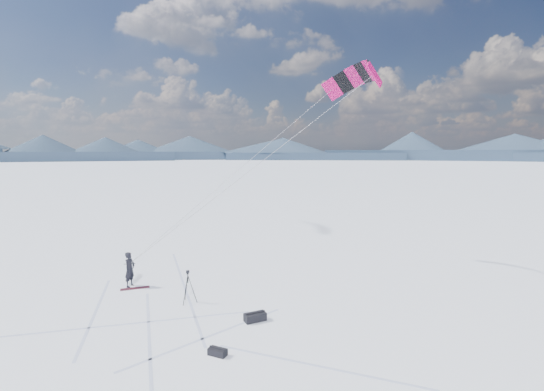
{
  "coord_description": "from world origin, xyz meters",
  "views": [
    {
      "loc": [
        4.8,
        -15.35,
        6.84
      ],
      "look_at": [
        4.18,
        5.86,
        4.46
      ],
      "focal_mm": 26.0,
      "sensor_mm": 36.0,
      "label": 1
    }
  ],
  "objects_px": {
    "snowkiter": "(130,286)",
    "gear_bag_b": "(218,352)",
    "snowboard": "(135,288)",
    "tripod": "(188,282)",
    "gear_bag_a": "(255,317)"
  },
  "relations": [
    {
      "from": "snowkiter",
      "to": "gear_bag_b",
      "type": "distance_m",
      "value": 8.69
    },
    {
      "from": "snowboard",
      "to": "tripod",
      "type": "relative_size",
      "value": 0.93
    },
    {
      "from": "snowkiter",
      "to": "gear_bag_a",
      "type": "relative_size",
      "value": 1.84
    },
    {
      "from": "snowkiter",
      "to": "snowboard",
      "type": "xyz_separation_m",
      "value": [
        0.35,
        -0.31,
        0.02
      ]
    },
    {
      "from": "snowboard",
      "to": "snowkiter",
      "type": "bearing_deg",
      "value": 117.02
    },
    {
      "from": "snowkiter",
      "to": "tripod",
      "type": "height_order",
      "value": "tripod"
    },
    {
      "from": "gear_bag_a",
      "to": "gear_bag_b",
      "type": "relative_size",
      "value": 1.38
    },
    {
      "from": "snowkiter",
      "to": "snowboard",
      "type": "height_order",
      "value": "snowkiter"
    },
    {
      "from": "tripod",
      "to": "gear_bag_b",
      "type": "xyz_separation_m",
      "value": [
        2.11,
        -4.61,
        -0.84
      ]
    },
    {
      "from": "gear_bag_a",
      "to": "gear_bag_b",
      "type": "distance_m",
      "value": 2.94
    },
    {
      "from": "gear_bag_b",
      "to": "gear_bag_a",
      "type": "bearing_deg",
      "value": 91.79
    },
    {
      "from": "snowkiter",
      "to": "gear_bag_a",
      "type": "bearing_deg",
      "value": -106.13
    },
    {
      "from": "snowkiter",
      "to": "snowboard",
      "type": "distance_m",
      "value": 0.47
    },
    {
      "from": "snowboard",
      "to": "tripod",
      "type": "height_order",
      "value": "tripod"
    },
    {
      "from": "snowkiter",
      "to": "tripod",
      "type": "relative_size",
      "value": 1.19
    }
  ]
}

